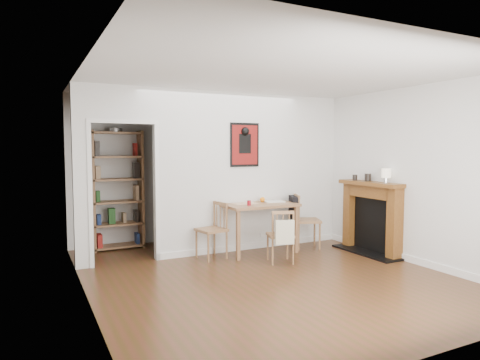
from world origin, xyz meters
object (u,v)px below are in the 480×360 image
chair_left (211,231)px  orange_fruit (262,200)px  chair_right (306,220)px  red_glass (249,203)px  notebook (274,201)px  ceramic_jar_a (368,177)px  fireplace (372,215)px  chair_front (280,236)px  mantel_lamp (386,174)px  dining_table (259,209)px  bookshelf (117,191)px  ceramic_jar_b (355,177)px

chair_left → orange_fruit: (0.98, 0.15, 0.41)m
chair_right → red_glass: (-1.11, -0.05, 0.37)m
notebook → ceramic_jar_a: (1.30, -0.79, 0.41)m
chair_left → fireplace: bearing=-18.5°
chair_front → mantel_lamp: 1.91m
dining_table → chair_front: dining_table is taller
dining_table → mantel_lamp: size_ratio=5.23×
chair_front → chair_left: bearing=140.7°
bookshelf → notebook: size_ratio=6.25×
orange_fruit → dining_table: bearing=-139.0°
dining_table → fireplace: fireplace is taller
dining_table → ceramic_jar_b: size_ratio=12.11×
chair_left → bookshelf: 1.84m
chair_front → bookshelf: size_ratio=0.40×
orange_fruit → bookshelf: bearing=151.2°
orange_fruit → mantel_lamp: 2.00m
ceramic_jar_a → dining_table: bearing=155.1°
orange_fruit → mantel_lamp: bearing=-41.3°
dining_table → red_glass: 0.33m
bookshelf → dining_table: bearing=-33.1°
red_glass → orange_fruit: bearing=34.7°
bookshelf → ceramic_jar_a: size_ratio=16.09×
dining_table → orange_fruit: bearing=41.0°
fireplace → red_glass: bearing=159.6°
notebook → mantel_lamp: 1.82m
chair_right → bookshelf: 3.22m
chair_right → ceramic_jar_b: size_ratio=9.47×
notebook → dining_table: bearing=-172.4°
dining_table → bookshelf: size_ratio=0.59×
chair_left → notebook: (1.16, 0.07, 0.38)m
chair_front → red_glass: bearing=113.5°
chair_front → ceramic_jar_a: (1.64, -0.05, 0.82)m
red_glass → ceramic_jar_a: ceramic_jar_a is taller
chair_right → bookshelf: bookshelf is taller
chair_front → orange_fruit: orange_fruit is taller
bookshelf → fireplace: size_ratio=1.59×
bookshelf → mantel_lamp: size_ratio=8.85×
chair_right → chair_left: bearing=177.3°
ceramic_jar_a → chair_front: bearing=178.3°
dining_table → ceramic_jar_a: ceramic_jar_a is taller
fireplace → mantel_lamp: bearing=-94.1°
red_glass → chair_left: bearing=167.9°
chair_left → chair_right: chair_right is taller
chair_left → ceramic_jar_a: size_ratio=7.02×
chair_left → red_glass: (0.59, -0.13, 0.41)m
mantel_lamp → ceramic_jar_b: size_ratio=2.31×
chair_right → ceramic_jar_a: (0.76, -0.64, 0.74)m
notebook → ceramic_jar_a: size_ratio=2.57×
bookshelf → red_glass: size_ratio=25.04×
bookshelf → orange_fruit: size_ratio=24.02×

